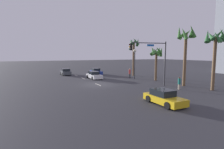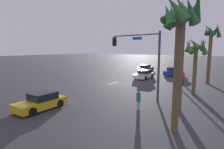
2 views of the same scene
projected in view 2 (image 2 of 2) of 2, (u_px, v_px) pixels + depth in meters
The scene contains 17 objects.
ground_plane at pixel (113, 83), 26.38m from camera, with size 220.00×220.00×0.00m, color #333338.
lane_stripe_0 at pixel (159, 71), 41.01m from camera, with size 1.99×0.14×0.01m, color silver.
lane_stripe_1 at pixel (150, 73), 36.86m from camera, with size 2.47×0.14×0.01m, color silver.
lane_stripe_2 at pixel (138, 76), 32.63m from camera, with size 2.29×0.14×0.01m, color silver.
lane_stripe_3 at pixel (112, 83), 26.19m from camera, with size 2.24×0.14×0.01m, color silver.
car_0 at pixel (144, 75), 30.45m from camera, with size 4.29×1.97×1.36m.
car_1 at pixel (146, 68), 39.46m from camera, with size 4.27×2.01×1.43m.
car_2 at pixel (41, 102), 15.04m from camera, with size 4.12×1.91×1.35m.
car_3 at pixel (173, 72), 33.97m from camera, with size 4.60×2.03×1.45m.
traffic_signal at pixel (141, 53), 18.02m from camera, with size 1.08×5.77×6.43m.
streetlamp at pixel (180, 56), 23.16m from camera, with size 0.56×0.56×5.56m.
pedestrian_0 at pixel (138, 99), 14.83m from camera, with size 0.47×0.47×1.66m.
pedestrian_1 at pixel (183, 78), 24.99m from camera, with size 0.42×0.42×1.82m.
palm_tree_0 at pixel (182, 28), 13.88m from camera, with size 2.59×2.51×8.68m.
palm_tree_1 at pixel (196, 51), 19.15m from camera, with size 2.61×2.58×6.02m.
palm_tree_2 at pixel (211, 42), 24.97m from camera, with size 2.34×2.27×8.10m.
palm_tree_3 at pixel (180, 28), 10.34m from camera, with size 2.55×2.54×7.91m.
Camera 2 is at (21.39, 14.69, 4.91)m, focal length 29.85 mm.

